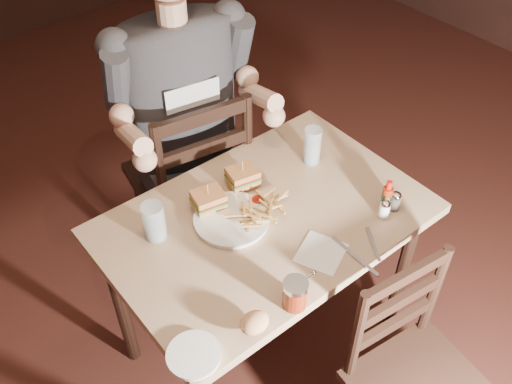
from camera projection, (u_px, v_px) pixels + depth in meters
room_shell at (325, 80)px, 1.40m from camera, size 7.00×7.00×7.00m
main_table at (265, 235)px, 2.00m from camera, size 1.09×0.74×0.77m
chair_far at (189, 179)px, 2.49m from camera, size 0.53×0.57×0.99m
diner at (183, 80)px, 2.09m from camera, size 0.67×0.57×1.03m
dinner_plate at (232, 220)px, 1.92m from camera, size 0.25×0.25×0.01m
sandwich_left at (208, 196)px, 1.93m from camera, size 0.12×0.11×0.09m
sandwich_right at (243, 173)px, 2.01m from camera, size 0.12×0.11×0.09m
fries_pile at (262, 208)px, 1.93m from camera, size 0.26×0.18×0.04m
ketchup_dollop at (258, 199)px, 1.97m from camera, size 0.05×0.05×0.01m
glass_left at (154, 222)px, 1.83m from camera, size 0.07×0.07×0.14m
glass_right at (312, 146)px, 2.10m from camera, size 0.07×0.07×0.15m
hot_sauce at (387, 194)px, 1.94m from camera, size 0.04×0.04×0.11m
salt_shaker at (384, 209)px, 1.92m from camera, size 0.04×0.04×0.07m
pepper_shaker at (395, 202)px, 1.94m from camera, size 0.04×0.04×0.07m
syrup_dispenser at (295, 294)px, 1.65m from camera, size 0.08×0.08×0.10m
napkin at (321, 253)px, 1.82m from camera, size 0.19×0.18×0.00m
knife at (355, 256)px, 1.81m from camera, size 0.02×0.20×0.00m
fork at (373, 244)px, 1.84m from camera, size 0.09×0.13×0.00m
side_plate at (194, 356)px, 1.55m from camera, size 0.15×0.15×0.01m
bread_roll at (254, 323)px, 1.59m from camera, size 0.09×0.07×0.05m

